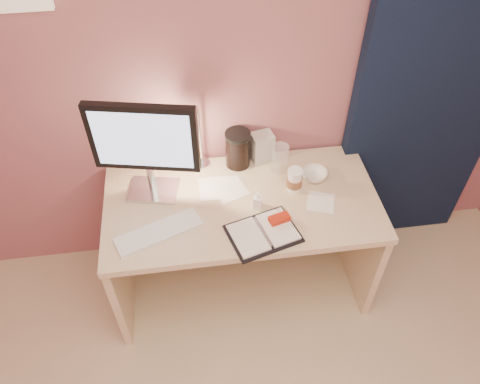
{
  "coord_description": "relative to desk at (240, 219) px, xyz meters",
  "views": [
    {
      "loc": [
        -0.23,
        -0.22,
        2.47
      ],
      "look_at": [
        -0.02,
        1.33,
        0.85
      ],
      "focal_mm": 35.0,
      "sensor_mm": 36.0,
      "label": 1
    }
  ],
  "objects": [
    {
      "name": "paper_b",
      "position": [
        0.39,
        -0.14,
        0.23
      ],
      "size": [
        0.17,
        0.17,
        0.0
      ],
      "primitive_type": "cube",
      "rotation": [
        0.0,
        0.0,
        -0.34
      ],
      "color": "white",
      "rests_on": "desk"
    },
    {
      "name": "product_box",
      "position": [
        0.15,
        0.23,
        0.31
      ],
      "size": [
        0.13,
        0.11,
        0.17
      ],
      "primitive_type": "cube",
      "rotation": [
        0.0,
        0.0,
        0.22
      ],
      "color": "beige",
      "rests_on": "desk"
    },
    {
      "name": "paper_a",
      "position": [
        -0.13,
        0.03,
        0.23
      ],
      "size": [
        0.17,
        0.17,
        0.0
      ],
      "primitive_type": "cube",
      "rotation": [
        0.0,
        0.0,
        0.0
      ],
      "color": "white",
      "rests_on": "desk"
    },
    {
      "name": "room",
      "position": [
        0.95,
        0.24,
        0.63
      ],
      "size": [
        3.5,
        3.5,
        3.5
      ],
      "color": "#C6B28E",
      "rests_on": "ground"
    },
    {
      "name": "desk",
      "position": [
        0.0,
        0.0,
        0.0
      ],
      "size": [
        1.4,
        0.7,
        0.73
      ],
      "color": "beige",
      "rests_on": "ground"
    },
    {
      "name": "monitor",
      "position": [
        -0.44,
        0.06,
        0.55
      ],
      "size": [
        0.51,
        0.23,
        0.55
      ],
      "rotation": [
        0.0,
        0.0,
        -0.21
      ],
      "color": "silver",
      "rests_on": "desk"
    },
    {
      "name": "lotion_bottle",
      "position": [
        0.07,
        -0.12,
        0.27
      ],
      "size": [
        0.05,
        0.05,
        0.09
      ],
      "primitive_type": "imported",
      "rotation": [
        0.0,
        0.0,
        -0.23
      ],
      "color": "white",
      "rests_on": "desk"
    },
    {
      "name": "keyboard",
      "position": [
        -0.42,
        -0.23,
        0.23
      ],
      "size": [
        0.43,
        0.26,
        0.02
      ],
      "primitive_type": "cube",
      "rotation": [
        0.0,
        0.0,
        0.37
      ],
      "color": "silver",
      "rests_on": "desk"
    },
    {
      "name": "clear_cup",
      "position": [
        0.23,
        0.13,
        0.3
      ],
      "size": [
        0.09,
        0.09,
        0.16
      ],
      "primitive_type": "cylinder",
      "color": "white",
      "rests_on": "desk"
    },
    {
      "name": "desk_lamp",
      "position": [
        -0.14,
        0.14,
        0.48
      ],
      "size": [
        0.16,
        0.24,
        0.4
      ],
      "rotation": [
        0.0,
        0.0,
        -0.44
      ],
      "color": "silver",
      "rests_on": "desk"
    },
    {
      "name": "coffee_cup",
      "position": [
        0.28,
        -0.02,
        0.29
      ],
      "size": [
        0.08,
        0.08,
        0.13
      ],
      "color": "white",
      "rests_on": "desk"
    },
    {
      "name": "planner",
      "position": [
        0.08,
        -0.3,
        0.24
      ],
      "size": [
        0.38,
        0.32,
        0.05
      ],
      "rotation": [
        0.0,
        0.0,
        0.28
      ],
      "color": "black",
      "rests_on": "desk"
    },
    {
      "name": "dark_jar",
      "position": [
        0.02,
        0.21,
        0.32
      ],
      "size": [
        0.13,
        0.13,
        0.19
      ],
      "primitive_type": "cylinder",
      "color": "black",
      "rests_on": "desk"
    },
    {
      "name": "paper_c",
      "position": [
        -0.05,
        0.01,
        0.23
      ],
      "size": [
        0.21,
        0.21,
        0.0
      ],
      "primitive_type": "cube",
      "rotation": [
        0.0,
        0.0,
        0.35
      ],
      "color": "white",
      "rests_on": "desk"
    },
    {
      "name": "bowl",
      "position": [
        0.4,
        0.04,
        0.25
      ],
      "size": [
        0.16,
        0.16,
        0.04
      ],
      "primitive_type": "imported",
      "rotation": [
        0.0,
        0.0,
        -0.24
      ],
      "color": "silver",
      "rests_on": "desk"
    }
  ]
}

